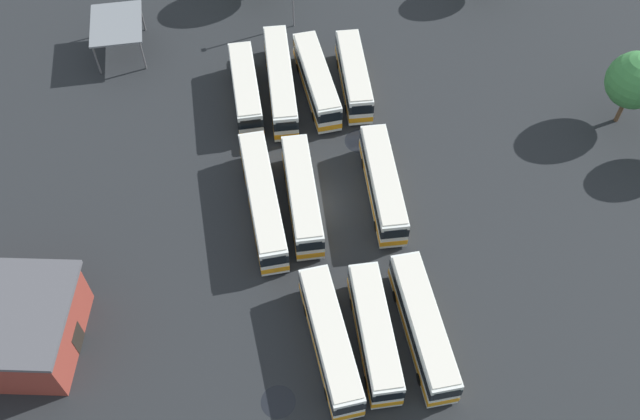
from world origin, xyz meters
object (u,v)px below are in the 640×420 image
(bus_row0_slot0, at_px, (246,89))
(bus_row0_slot3, at_px, (354,76))
(tree_northwest, at_px, (635,80))
(bus_row1_slot1, at_px, (302,195))
(bus_row0_slot2, at_px, (317,81))
(maintenance_shelter, at_px, (116,25))
(bus_row2_slot3, at_px, (423,326))
(bus_row1_slot0, at_px, (263,199))
(bus_row2_slot1, at_px, (330,340))
(bus_row1_slot3, at_px, (383,184))
(bus_row2_slot2, at_px, (374,333))
(bus_row0_slot1, at_px, (280,81))

(bus_row0_slot0, distance_m, bus_row0_slot3, 11.26)
(tree_northwest, bearing_deg, bus_row1_slot1, -88.55)
(tree_northwest, bearing_deg, bus_row0_slot2, -115.00)
(maintenance_shelter, bearing_deg, tree_northwest, 60.71)
(bus_row2_slot3, bearing_deg, bus_row0_slot0, -167.36)
(bus_row1_slot0, relative_size, bus_row2_slot1, 1.18)
(bus_row2_slot3, bearing_deg, bus_row0_slot3, 171.40)
(bus_row1_slot3, height_order, maintenance_shelter, maintenance_shelter)
(bus_row2_slot2, bearing_deg, bus_row1_slot3, 156.65)
(bus_row1_slot3, bearing_deg, bus_row0_slot1, -162.01)
(bus_row2_slot2, height_order, maintenance_shelter, maintenance_shelter)
(bus_row0_slot1, height_order, bus_row1_slot0, same)
(bus_row0_slot2, bearing_deg, bus_row1_slot1, -22.64)
(bus_row2_slot3, relative_size, maintenance_shelter, 1.56)
(bus_row1_slot0, xyz_separation_m, bus_row1_slot3, (1.62, 10.92, -0.00))
(bus_row0_slot1, xyz_separation_m, bus_row2_slot2, (29.79, -0.77, -0.00))
(bus_row0_slot3, bearing_deg, tree_northwest, 62.49)
(bus_row0_slot1, height_order, bus_row0_slot2, same)
(bus_row1_slot0, distance_m, tree_northwest, 37.33)
(bus_row0_slot3, xyz_separation_m, bus_row2_slot1, (27.72, -11.72, 0.00))
(bus_row0_slot3, distance_m, bus_row1_slot0, 18.31)
(bus_row0_slot3, relative_size, bus_row2_slot3, 0.93)
(maintenance_shelter, bearing_deg, bus_row2_slot2, 18.63)
(bus_row0_slot1, distance_m, bus_row2_slot2, 29.80)
(bus_row0_slot1, xyz_separation_m, bus_row0_slot3, (1.63, 7.44, -0.00))
(bus_row0_slot2, distance_m, maintenance_shelter, 22.51)
(bus_row0_slot3, xyz_separation_m, tree_northwest, (12.49, 23.99, 3.63))
(bus_row0_slot0, relative_size, bus_row0_slot3, 1.00)
(bus_row0_slot3, distance_m, bus_row2_slot2, 29.33)
(bus_row0_slot1, xyz_separation_m, tree_northwest, (14.13, 31.42, 3.63))
(bus_row0_slot1, bearing_deg, bus_row0_slot0, -88.14)
(bus_row0_slot2, relative_size, bus_row2_slot2, 1.07)
(bus_row0_slot0, bearing_deg, bus_row1_slot1, 5.79)
(bus_row1_slot1, xyz_separation_m, bus_row2_slot2, (14.81, 1.45, -0.00))
(bus_row1_slot1, bearing_deg, bus_row1_slot0, -99.91)
(bus_row2_slot3, bearing_deg, tree_northwest, 119.92)
(bus_row1_slot3, bearing_deg, maintenance_shelter, -144.28)
(bus_row1_slot3, xyz_separation_m, bus_row2_slot1, (13.36, -9.47, -0.00))
(bus_row0_slot3, distance_m, tree_northwest, 27.29)
(bus_row1_slot1, relative_size, bus_row2_slot3, 1.00)
(tree_northwest, bearing_deg, bus_row2_slot1, -66.91)
(bus_row0_slot1, relative_size, bus_row1_slot3, 1.16)
(bus_row1_slot0, xyz_separation_m, tree_northwest, (-0.24, 37.15, 3.63))
(bus_row1_slot0, xyz_separation_m, bus_row2_slot1, (14.99, 1.45, -0.00))
(bus_row1_slot1, distance_m, bus_row2_slot2, 14.88)
(bus_row2_slot3, bearing_deg, bus_row1_slot1, -161.10)
(bus_row0_slot3, distance_m, maintenance_shelter, 26.02)
(bus_row1_slot3, bearing_deg, bus_row2_slot2, -23.35)
(bus_row1_slot1, xyz_separation_m, bus_row2_slot3, (15.46, 5.29, 0.00))
(bus_row1_slot3, height_order, tree_northwest, tree_northwest)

